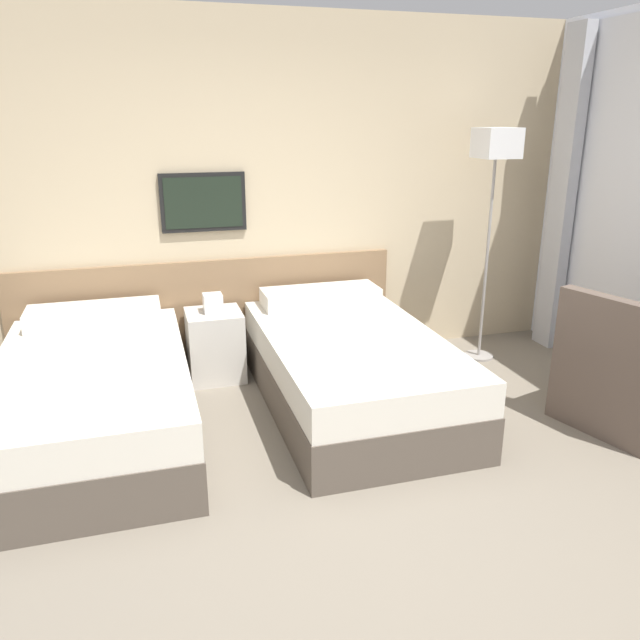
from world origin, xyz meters
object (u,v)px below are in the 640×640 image
at_px(floor_lamp, 495,160).
at_px(nightstand, 215,344).
at_px(bed_near_window, 351,368).
at_px(armchair, 626,383).
at_px(bed_near_door, 94,398).

bearing_deg(floor_lamp, nightstand, 175.06).
xyz_separation_m(bed_near_window, nightstand, (-0.85, 0.74, 0.01)).
relative_size(floor_lamp, armchair, 2.05).
height_order(bed_near_window, armchair, armchair).
bearing_deg(nightstand, floor_lamp, -4.94).
height_order(bed_near_window, nightstand, nightstand).
height_order(bed_near_window, floor_lamp, floor_lamp).
xyz_separation_m(nightstand, floor_lamp, (2.19, -0.19, 1.35)).
xyz_separation_m(floor_lamp, armchair, (0.28, -1.34, -1.34)).
bearing_deg(bed_near_door, floor_lamp, 10.35).
bearing_deg(nightstand, bed_near_window, -41.30).
xyz_separation_m(bed_near_door, bed_near_window, (1.69, 0.00, 0.00)).
xyz_separation_m(bed_near_door, floor_lamp, (3.04, 0.55, 1.35)).
distance_m(nightstand, armchair, 2.91).
height_order(nightstand, armchair, armchair).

